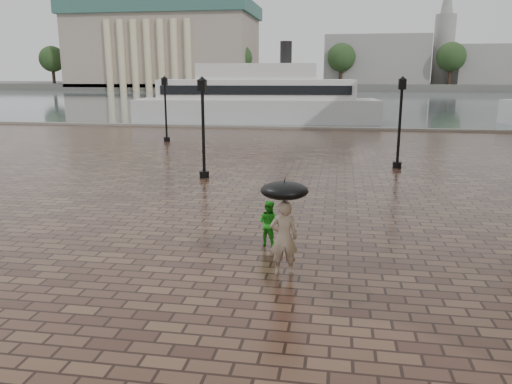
# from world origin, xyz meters

# --- Properties ---
(ground) EXTENTS (300.00, 300.00, 0.00)m
(ground) POSITION_xyz_m (0.00, 0.00, 0.00)
(ground) COLOR #321E17
(ground) RESTS_ON ground
(harbour_water) EXTENTS (240.00, 240.00, 0.00)m
(harbour_water) POSITION_xyz_m (0.00, 92.00, 0.00)
(harbour_water) COLOR #4B575B
(harbour_water) RESTS_ON ground
(quay_edge) EXTENTS (80.00, 0.60, 0.30)m
(quay_edge) POSITION_xyz_m (0.00, 32.00, 0.00)
(quay_edge) COLOR slate
(quay_edge) RESTS_ON ground
(far_shore) EXTENTS (300.00, 60.00, 2.00)m
(far_shore) POSITION_xyz_m (0.00, 160.00, 1.00)
(far_shore) COLOR #4C4C47
(far_shore) RESTS_ON ground
(museum) EXTENTS (57.00, 32.50, 26.00)m
(museum) POSITION_xyz_m (-55.00, 144.61, 13.91)
(museum) COLOR gray
(museum) RESTS_ON ground
(distant_skyline) EXTENTS (102.50, 22.00, 33.00)m
(distant_skyline) POSITION_xyz_m (48.14, 150.00, 9.45)
(distant_skyline) COLOR gray
(distant_skyline) RESTS_ON ground
(far_trees) EXTENTS (188.00, 8.00, 13.50)m
(far_trees) POSITION_xyz_m (0.00, 138.00, 9.42)
(far_trees) COLOR #2D2119
(far_trees) RESTS_ON ground
(street_lamps) EXTENTS (15.44, 12.44, 4.40)m
(street_lamps) POSITION_xyz_m (-5.00, 15.33, 2.33)
(street_lamps) COLOR black
(street_lamps) RESTS_ON ground
(adult_pedestrian) EXTENTS (0.71, 0.53, 1.79)m
(adult_pedestrian) POSITION_xyz_m (-1.15, -0.73, 0.90)
(adult_pedestrian) COLOR tan
(adult_pedestrian) RESTS_ON ground
(child_pedestrian) EXTENTS (0.76, 0.69, 1.27)m
(child_pedestrian) POSITION_xyz_m (-1.79, 1.26, 0.63)
(child_pedestrian) COLOR green
(child_pedestrian) RESTS_ON ground
(ferry_near) EXTENTS (24.08, 8.08, 7.75)m
(ferry_near) POSITION_xyz_m (-8.08, 37.53, 2.33)
(ferry_near) COLOR #BDBDBD
(ferry_near) RESTS_ON ground
(umbrella) EXTENTS (1.10, 1.10, 1.17)m
(umbrella) POSITION_xyz_m (-1.15, -0.73, 2.03)
(umbrella) COLOR black
(umbrella) RESTS_ON ground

